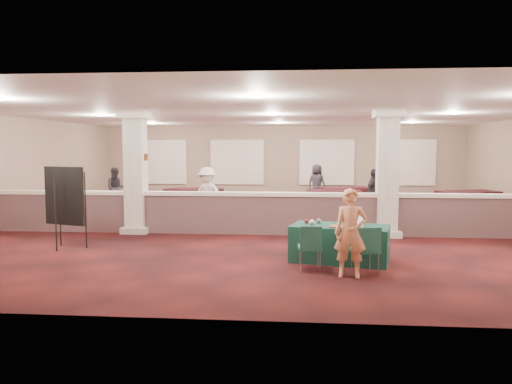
# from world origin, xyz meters

# --- Properties ---
(ground) EXTENTS (16.00, 16.00, 0.00)m
(ground) POSITION_xyz_m (0.00, 0.00, 0.00)
(ground) COLOR #451112
(ground) RESTS_ON ground
(wall_back) EXTENTS (16.00, 0.04, 3.20)m
(wall_back) POSITION_xyz_m (0.00, 8.00, 1.60)
(wall_back) COLOR gray
(wall_back) RESTS_ON ground
(wall_front) EXTENTS (16.00, 0.04, 3.20)m
(wall_front) POSITION_xyz_m (0.00, -8.00, 1.60)
(wall_front) COLOR gray
(wall_front) RESTS_ON ground
(wall_left) EXTENTS (0.04, 16.00, 3.20)m
(wall_left) POSITION_xyz_m (-8.00, 0.00, 1.60)
(wall_left) COLOR gray
(wall_left) RESTS_ON ground
(ceiling) EXTENTS (16.00, 16.00, 0.02)m
(ceiling) POSITION_xyz_m (0.00, 0.00, 3.20)
(ceiling) COLOR white
(ceiling) RESTS_ON wall_back
(partition_wall) EXTENTS (15.60, 0.28, 1.10)m
(partition_wall) POSITION_xyz_m (0.00, -1.50, 0.57)
(partition_wall) COLOR brown
(partition_wall) RESTS_ON ground
(column_left) EXTENTS (0.72, 0.72, 3.20)m
(column_left) POSITION_xyz_m (-3.50, -1.50, 1.64)
(column_left) COLOR beige
(column_left) RESTS_ON ground
(column_right) EXTENTS (0.72, 0.72, 3.20)m
(column_right) POSITION_xyz_m (3.00, -1.50, 1.64)
(column_right) COLOR beige
(column_right) RESTS_ON ground
(sconce_left) EXTENTS (0.12, 0.12, 0.18)m
(sconce_left) POSITION_xyz_m (-3.78, -1.50, 2.00)
(sconce_left) COLOR brown
(sconce_left) RESTS_ON column_left
(sconce_right) EXTENTS (0.12, 0.12, 0.18)m
(sconce_right) POSITION_xyz_m (-3.22, -1.50, 2.00)
(sconce_right) COLOR brown
(sconce_right) RESTS_ON column_left
(near_table) EXTENTS (2.04, 1.34, 0.72)m
(near_table) POSITION_xyz_m (1.60, -4.46, 0.36)
(near_table) COLOR #0E342F
(near_table) RESTS_ON ground
(conf_chair_main) EXTENTS (0.53, 0.54, 0.86)m
(conf_chair_main) POSITION_xyz_m (1.99, -5.48, 0.51)
(conf_chair_main) COLOR #1E5A54
(conf_chair_main) RESTS_ON ground
(conf_chair_side) EXTENTS (0.45, 0.45, 0.84)m
(conf_chair_side) POSITION_xyz_m (1.00, -5.25, 0.50)
(conf_chair_side) COLOR #1E5A54
(conf_chair_side) RESTS_ON ground
(easel_board) EXTENTS (1.04, 0.64, 1.83)m
(easel_board) POSITION_xyz_m (-4.38, -3.73, 1.16)
(easel_board) COLOR black
(easel_board) RESTS_ON ground
(woman) EXTENTS (0.59, 0.42, 1.55)m
(woman) POSITION_xyz_m (1.69, -5.64, 0.77)
(woman) COLOR #FFB06E
(woman) RESTS_ON ground
(far_table_front_left) EXTENTS (1.80, 1.09, 0.69)m
(far_table_front_left) POSITION_xyz_m (-5.85, 3.00, 0.34)
(far_table_front_left) COLOR black
(far_table_front_left) RESTS_ON ground
(far_table_front_center) EXTENTS (2.00, 1.33, 0.74)m
(far_table_front_center) POSITION_xyz_m (1.08, 0.78, 0.37)
(far_table_front_center) COLOR black
(far_table_front_center) RESTS_ON ground
(far_table_front_right) EXTENTS (2.16, 1.52, 0.79)m
(far_table_front_right) POSITION_xyz_m (6.47, 3.00, 0.40)
(far_table_front_right) COLOR black
(far_table_front_right) RESTS_ON ground
(far_table_back_left) EXTENTS (2.11, 1.39, 0.79)m
(far_table_back_left) POSITION_xyz_m (-2.97, 3.20, 0.39)
(far_table_back_left) COLOR black
(far_table_back_left) RESTS_ON ground
(far_table_back_center) EXTENTS (1.89, 0.97, 0.76)m
(far_table_back_center) POSITION_xyz_m (2.00, 3.20, 0.38)
(far_table_back_center) COLOR black
(far_table_back_center) RESTS_ON ground
(far_table_back_right) EXTENTS (2.13, 1.58, 0.77)m
(far_table_back_right) POSITION_xyz_m (2.50, 4.36, 0.39)
(far_table_back_right) COLOR black
(far_table_back_right) RESTS_ON ground
(attendee_a) EXTENTS (0.84, 0.69, 1.53)m
(attendee_a) POSITION_xyz_m (-5.84, 3.25, 0.77)
(attendee_a) COLOR black
(attendee_a) RESTS_ON ground
(attendee_b) EXTENTS (1.15, 0.73, 1.66)m
(attendee_b) POSITION_xyz_m (-2.00, 0.61, 0.83)
(attendee_b) COLOR silver
(attendee_b) RESTS_ON ground
(attendee_c) EXTENTS (0.85, 1.01, 1.57)m
(attendee_c) POSITION_xyz_m (3.21, 2.13, 0.78)
(attendee_c) COLOR black
(attendee_c) RESTS_ON ground
(attendee_d) EXTENTS (0.89, 0.73, 1.58)m
(attendee_d) POSITION_xyz_m (1.50, 5.94, 0.79)
(attendee_d) COLOR black
(attendee_d) RESTS_ON ground
(laptop_base) EXTENTS (0.37, 0.30, 0.02)m
(laptop_base) POSITION_xyz_m (1.88, -4.58, 0.73)
(laptop_base) COLOR silver
(laptop_base) RESTS_ON near_table
(laptop_screen) EXTENTS (0.32, 0.09, 0.22)m
(laptop_screen) POSITION_xyz_m (1.90, -4.47, 0.85)
(laptop_screen) COLOR silver
(laptop_screen) RESTS_ON near_table
(screen_glow) EXTENTS (0.29, 0.07, 0.19)m
(screen_glow) POSITION_xyz_m (1.90, -4.47, 0.83)
(screen_glow) COLOR silver
(screen_glow) RESTS_ON near_table
(knitting) EXTENTS (0.45, 0.38, 0.03)m
(knitting) POSITION_xyz_m (1.59, -4.71, 0.73)
(knitting) COLOR #AF551C
(knitting) RESTS_ON near_table
(yarn_cream) EXTENTS (0.11, 0.11, 0.11)m
(yarn_cream) POSITION_xyz_m (1.05, -4.43, 0.77)
(yarn_cream) COLOR beige
(yarn_cream) RESTS_ON near_table
(yarn_red) EXTENTS (0.10, 0.10, 0.10)m
(yarn_red) POSITION_xyz_m (0.94, -4.25, 0.77)
(yarn_red) COLOR maroon
(yarn_red) RESTS_ON near_table
(yarn_grey) EXTENTS (0.10, 0.10, 0.10)m
(yarn_grey) POSITION_xyz_m (1.19, -4.24, 0.77)
(yarn_grey) COLOR #55565B
(yarn_grey) RESTS_ON near_table
(scissors) EXTENTS (0.12, 0.06, 0.01)m
(scissors) POSITION_xyz_m (2.16, -4.88, 0.73)
(scissors) COLOR #B12012
(scissors) RESTS_ON near_table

